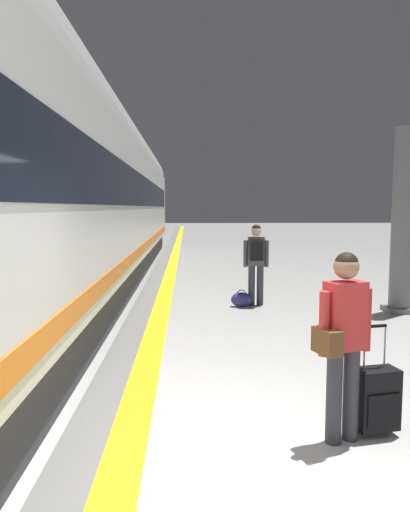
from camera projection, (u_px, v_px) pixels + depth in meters
ground_plane at (248, 476)px, 3.68m from camera, size 120.00×120.00×0.00m
safety_line_strip at (169, 280)px, 13.59m from camera, size 0.36×80.00×0.01m
tactile_edge_band at (157, 280)px, 13.57m from camera, size 0.59×80.00×0.01m
high_speed_train at (50, 184)px, 9.15m from camera, size 2.94×33.75×4.97m
traveller_foreground at (343, 334)px, 4.14m from camera, size 0.54×0.40×1.69m
rolling_suitcase_foreground at (377, 399)px, 4.33m from camera, size 0.42×0.30×1.01m
passenger_near at (256, 258)px, 10.03m from camera, size 0.53×0.34×1.71m
duffel_bag_near at (241, 299)px, 9.97m from camera, size 0.44×0.26×0.36m
platform_pillar at (403, 225)px, 9.32m from camera, size 0.56×0.56×3.60m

